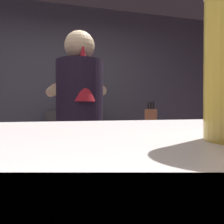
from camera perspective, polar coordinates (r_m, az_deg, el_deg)
The scene contains 10 objects.
wall_back at distance 3.49m, azimuth -13.10°, elevation 5.05°, with size 5.20×0.10×2.70m, color #4B4955.
prep_counter at distance 2.19m, azimuth -2.50°, elevation -16.38°, with size 2.10×0.60×0.89m, color #49362F.
back_shelf at distance 3.26m, azimuth -9.86°, elevation -9.05°, with size 0.79×0.36×1.07m, color #3C393A.
bartender at distance 1.61m, azimuth -8.41°, elevation -4.04°, with size 0.46×0.53×1.66m.
knife_block at distance 2.22m, azimuth 10.15°, elevation -1.67°, with size 0.10×0.08×0.28m.
mixing_bowl at distance 2.01m, azimuth -21.62°, elevation -4.38°, with size 0.16×0.16×0.05m, color silver.
chefs_knife at distance 2.06m, azimuth -1.82°, elevation -4.71°, with size 0.24×0.03×0.01m, color silver.
bottle_soy at distance 3.12m, azimuth -8.51°, elevation 1.86°, with size 0.07×0.07×0.22m.
bottle_vinegar at distance 3.22m, azimuth -5.18°, elevation 2.24°, with size 0.08×0.08×0.27m.
bottle_hot_sauce at distance 3.20m, azimuth -10.13°, elevation 1.78°, with size 0.07×0.07×0.21m.
Camera 1 is at (-0.08, -1.28, 1.10)m, focal length 34.87 mm.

